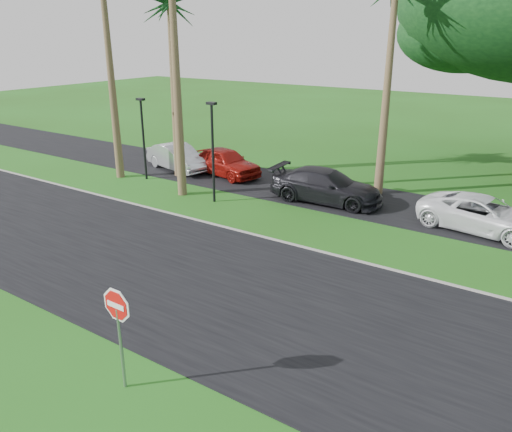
{
  "coord_description": "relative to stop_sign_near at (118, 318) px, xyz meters",
  "views": [
    {
      "loc": [
        8.1,
        -9.05,
        7.52
      ],
      "look_at": [
        -0.53,
        3.87,
        1.8
      ],
      "focal_mm": 35.0,
      "sensor_mm": 36.0,
      "label": 1
    }
  ],
  "objects": [
    {
      "name": "streetlight_right",
      "position": [
        -6.5,
        11.5,
        0.88
      ],
      "size": [
        0.45,
        0.25,
        4.64
      ],
      "color": "black",
      "rests_on": "ground"
    },
    {
      "name": "parking_strip",
      "position": [
        -0.5,
        15.5,
        -1.76
      ],
      "size": [
        120.0,
        5.0,
        0.02
      ],
      "primitive_type": "cube",
      "color": "black",
      "rests_on": "ground"
    },
    {
      "name": "stop_sign_near",
      "position": [
        0.0,
        0.0,
        0.0
      ],
      "size": [
        1.05,
        0.07,
        2.62
      ],
      "color": "gray",
      "rests_on": "ground"
    },
    {
      "name": "streetlight_left",
      "position": [
        -12.0,
        12.5,
        0.72
      ],
      "size": [
        0.45,
        0.25,
        4.34
      ],
      "color": "black",
      "rests_on": "ground"
    },
    {
      "name": "palm_left_mid",
      "position": [
        -11.0,
        14.0,
        6.9
      ],
      "size": [
        5.0,
        5.0,
        10.0
      ],
      "color": "brown",
      "rests_on": "ground"
    },
    {
      "name": "car_silver",
      "position": [
        -11.83,
        14.88,
        -1.04
      ],
      "size": [
        4.71,
        2.61,
        1.47
      ],
      "primitive_type": "imported",
      "rotation": [
        0.0,
        0.0,
        1.32
      ],
      "color": "#B3B6BB",
      "rests_on": "ground"
    },
    {
      "name": "curb",
      "position": [
        -0.5,
        9.05,
        -1.74
      ],
      "size": [
        120.0,
        0.12,
        0.06
      ],
      "primitive_type": "cube",
      "color": "gray",
      "rests_on": "ground"
    },
    {
      "name": "ground",
      "position": [
        -0.5,
        3.0,
        -1.77
      ],
      "size": [
        120.0,
        120.0,
        0.0
      ],
      "primitive_type": "plane",
      "color": "#235214",
      "rests_on": "ground"
    },
    {
      "name": "car_minivan",
      "position": [
        4.79,
        14.5,
        -1.08
      ],
      "size": [
        5.28,
        2.98,
        1.39
      ],
      "primitive_type": "imported",
      "rotation": [
        0.0,
        0.0,
        1.43
      ],
      "color": "white",
      "rests_on": "ground"
    },
    {
      "name": "car_red",
      "position": [
        -8.81,
        15.44,
        -1.0
      ],
      "size": [
        4.81,
        2.73,
        1.54
      ],
      "primitive_type": "imported",
      "rotation": [
        0.0,
        0.0,
        1.36
      ],
      "color": "maroon",
      "rests_on": "ground"
    },
    {
      "name": "road",
      "position": [
        -0.5,
        5.0,
        -1.76
      ],
      "size": [
        120.0,
        8.0,
        0.02
      ],
      "primitive_type": "cube",
      "color": "black",
      "rests_on": "ground"
    },
    {
      "name": "car_dark",
      "position": [
        -2.09,
        14.38,
        -1.01
      ],
      "size": [
        5.44,
        2.55,
        1.54
      ],
      "primitive_type": "imported",
      "rotation": [
        0.0,
        0.0,
        1.65
      ],
      "color": "black",
      "rests_on": "ground"
    }
  ]
}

